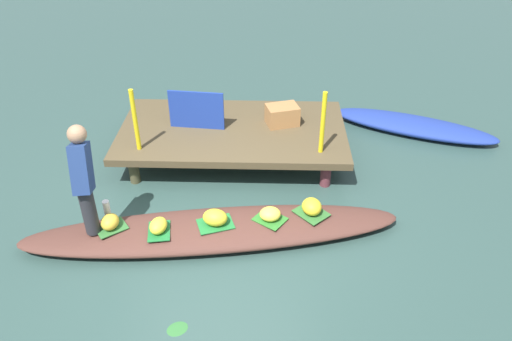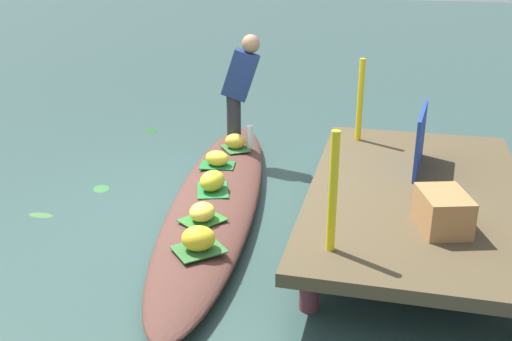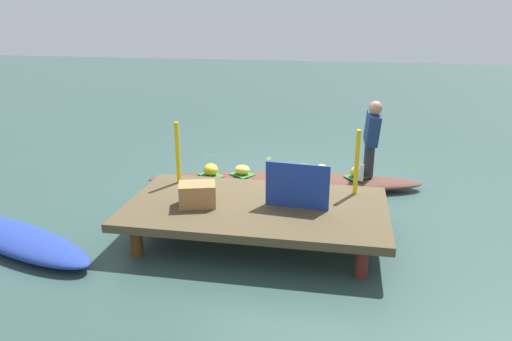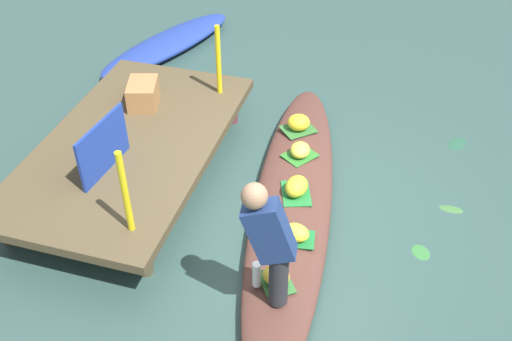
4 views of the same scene
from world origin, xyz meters
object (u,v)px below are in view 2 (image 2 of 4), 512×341
banana_bunch_1 (202,212)px  market_banner (420,140)px  banana_bunch_3 (235,141)px  vendor_person (240,83)px  banana_bunch_2 (212,181)px  water_bottle (250,137)px  vendor_boat (216,200)px  banana_bunch_4 (198,238)px  produce_crate (443,211)px  banana_bunch_0 (217,158)px

banana_bunch_1 → market_banner: (-1.05, 1.74, 0.43)m
banana_bunch_3 → vendor_person: size_ratio=0.19×
banana_bunch_2 → water_bottle: size_ratio=1.10×
vendor_boat → vendor_person: size_ratio=3.54×
banana_bunch_4 → produce_crate: produce_crate is taller
banana_bunch_2 → banana_bunch_3: size_ratio=1.21×
banana_bunch_3 → vendor_person: vendor_person is taller
banana_bunch_0 → produce_crate: bearing=56.9°
banana_bunch_0 → market_banner: bearing=84.4°
vendor_boat → water_bottle: water_bottle is taller
banana_bunch_1 → banana_bunch_4: size_ratio=0.94×
vendor_boat → banana_bunch_3: (-1.13, -0.12, 0.20)m
banana_bunch_1 → vendor_person: bearing=-174.5°
banana_bunch_1 → banana_bunch_3: 1.81m
banana_bunch_3 → market_banner: market_banner is taller
banana_bunch_1 → banana_bunch_4: banana_bunch_4 is taller
banana_bunch_1 → banana_bunch_0: bearing=-168.7°
vendor_boat → vendor_person: vendor_person is taller
banana_bunch_0 → banana_bunch_3: 0.55m
vendor_boat → banana_bunch_1: (0.66, 0.08, 0.19)m
banana_bunch_3 → water_bottle: (-0.07, 0.15, 0.04)m
banana_bunch_1 → banana_bunch_3: bearing=-173.5°
banana_bunch_1 → banana_bunch_2: bearing=-170.4°
vendor_boat → vendor_person: (-1.32, -0.11, 0.81)m
produce_crate → market_banner: bearing=-172.7°
banana_bunch_3 → banana_bunch_4: (2.28, 0.33, 0.01)m
banana_bunch_0 → banana_bunch_1: 1.27m
banana_bunch_3 → produce_crate: bearing=47.1°
produce_crate → vendor_boat: bearing=-112.4°
market_banner → produce_crate: (1.20, 0.15, -0.14)m
market_banner → produce_crate: market_banner is taller
vendor_boat → banana_bunch_2: size_ratio=15.45×
banana_bunch_0 → banana_bunch_3: bearing=175.6°
vendor_person → banana_bunch_3: bearing=-4.1°
water_bottle → banana_bunch_0: bearing=-17.4°
market_banner → produce_crate: 1.22m
banana_bunch_0 → vendor_person: vendor_person is taller
water_bottle → market_banner: bearing=65.6°
banana_bunch_3 → water_bottle: water_bottle is taller
water_bottle → market_banner: market_banner is taller
banana_bunch_2 → banana_bunch_0: bearing=-167.1°
vendor_person → market_banner: 2.16m
banana_bunch_2 → produce_crate: 2.16m
banana_bunch_3 → banana_bunch_4: banana_bunch_4 is taller
banana_bunch_4 → market_banner: size_ratio=0.33×
banana_bunch_0 → produce_crate: produce_crate is taller
produce_crate → banana_bunch_3: bearing=-132.9°
vendor_person → market_banner: size_ratio=1.59×
produce_crate → banana_bunch_0: bearing=-123.1°
banana_bunch_2 → vendor_person: bearing=-176.4°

